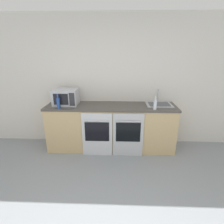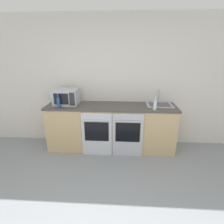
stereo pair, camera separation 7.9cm
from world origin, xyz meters
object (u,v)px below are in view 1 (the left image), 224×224
object	(u,v)px
microwave	(66,97)
sink	(159,104)
oven_right	(128,135)
oven_left	(97,134)
bottle_clear	(155,105)
bottle_blue	(58,103)

from	to	relation	value
microwave	sink	world-z (taller)	microwave
oven_right	microwave	bearing A→B (deg)	164.32
oven_left	oven_right	bearing A→B (deg)	0.00
oven_right	bottle_clear	distance (m)	0.75
bottle_clear	sink	xyz separation A→B (m)	(0.14, 0.30, -0.08)
oven_right	microwave	distance (m)	1.41
oven_left	sink	bearing A→B (deg)	17.41
bottle_blue	sink	world-z (taller)	sink
microwave	bottle_blue	bearing A→B (deg)	-105.33
bottle_blue	oven_right	bearing A→B (deg)	-3.69
microwave	bottle_clear	distance (m)	1.70
sink	bottle_clear	bearing A→B (deg)	-115.08
oven_left	sink	world-z (taller)	sink
oven_right	bottle_clear	size ratio (longest dim) A/B	3.59
microwave	sink	bearing A→B (deg)	0.99
bottle_blue	sink	size ratio (longest dim) A/B	0.55
bottle_clear	oven_left	bearing A→B (deg)	-175.90
oven_right	sink	size ratio (longest dim) A/B	1.75
oven_left	bottle_clear	size ratio (longest dim) A/B	3.59
oven_left	oven_right	xyz separation A→B (m)	(0.58, 0.00, 0.00)
bottle_clear	sink	world-z (taller)	sink
oven_right	microwave	size ratio (longest dim) A/B	1.87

